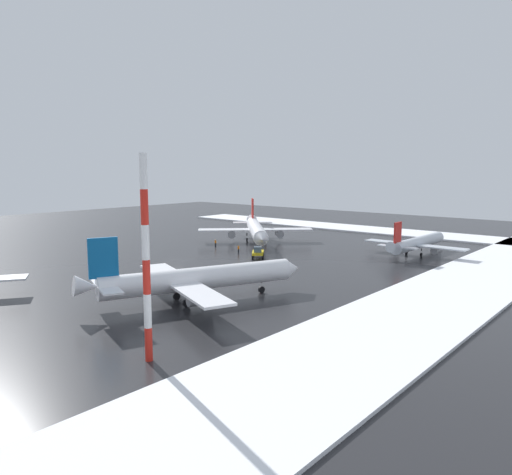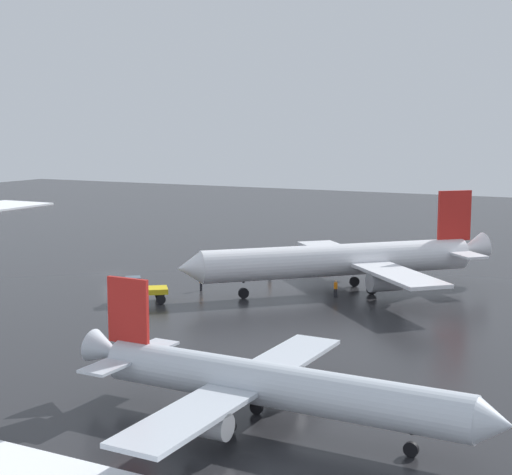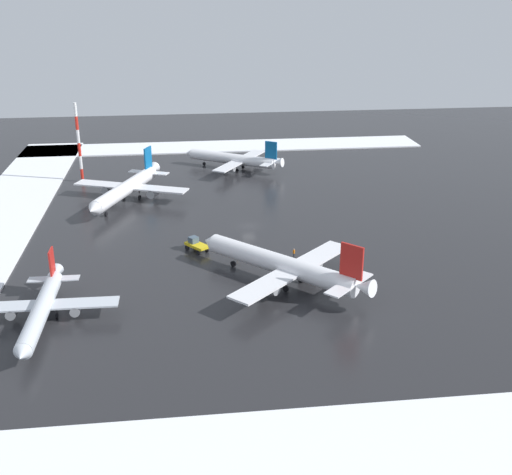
{
  "view_description": "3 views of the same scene",
  "coord_description": "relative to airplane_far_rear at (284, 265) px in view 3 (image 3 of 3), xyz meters",
  "views": [
    {
      "loc": [
        -63.26,
        -73.44,
        17.92
      ],
      "look_at": [
        18.67,
        -4.4,
        2.89
      ],
      "focal_mm": 35.0,
      "sensor_mm": 36.0,
      "label": 1
    },
    {
      "loc": [
        54.45,
        -70.58,
        16.59
      ],
      "look_at": [
        16.68,
        3.16,
        4.8
      ],
      "focal_mm": 55.0,
      "sensor_mm": 36.0,
      "label": 2
    },
    {
      "loc": [
        119.36,
        -12.92,
        45.19
      ],
      "look_at": [
        16.63,
        -0.52,
        4.07
      ],
      "focal_mm": 45.0,
      "sensor_mm": 36.0,
      "label": 3
    }
  ],
  "objects": [
    {
      "name": "ground_plane",
      "position": [
        -27.03,
        -2.65,
        -3.29
      ],
      "size": [
        240.0,
        240.0,
        0.0
      ],
      "primitive_type": "plane",
      "color": "#232326"
    },
    {
      "name": "snow_bank_left",
      "position": [
        -94.03,
        -2.65,
        -3.11
      ],
      "size": [
        14.0,
        116.0,
        0.36
      ],
      "primitive_type": "cube",
      "color": "white",
      "rests_on": "ground_plane"
    },
    {
      "name": "snow_bank_right",
      "position": [
        39.97,
        -2.65,
        -3.11
      ],
      "size": [
        14.0,
        116.0,
        0.36
      ],
      "primitive_type": "cube",
      "color": "white",
      "rests_on": "ground_plane"
    },
    {
      "name": "airplane_far_rear",
      "position": [
        0.0,
        0.0,
        0.0
      ],
      "size": [
        26.43,
        26.01,
        9.95
      ],
      "rotation": [
        0.0,
        0.0,
        3.91
      ],
      "color": "white",
      "rests_on": "ground_plane"
    },
    {
      "name": "airplane_foreground_jet",
      "position": [
        -45.61,
        -27.67,
        -0.14
      ],
      "size": [
        30.61,
        25.92,
        9.51
      ],
      "rotation": [
        0.0,
        0.0,
        5.9
      ],
      "color": "white",
      "rests_on": "ground_plane"
    },
    {
      "name": "airplane_parked_portside",
      "position": [
        -69.09,
        -1.8,
        -0.5
      ],
      "size": [
        21.63,
        25.2,
        8.45
      ],
      "rotation": [
        0.0,
        0.0,
        4.14
      ],
      "color": "white",
      "rests_on": "ground_plane"
    },
    {
      "name": "airplane_parked_starboard",
      "position": [
        9.07,
        -35.99,
        -0.77
      ],
      "size": [
        25.57,
        21.14,
        7.61
      ],
      "rotation": [
        0.0,
        0.0,
        6.27
      ],
      "color": "silver",
      "rests_on": "ground_plane"
    },
    {
      "name": "pushback_tug",
      "position": [
        -15.47,
        -13.53,
        -2.0
      ],
      "size": [
        4.99,
        4.55,
        2.5
      ],
      "rotation": [
        0.0,
        0.0,
        3.8
      ],
      "color": "gold",
      "rests_on": "ground_plane"
    },
    {
      "name": "ground_crew_mid_apron",
      "position": [
        0.15,
        -2.91,
        -2.32
      ],
      "size": [
        0.36,
        0.36,
        1.71
      ],
      "rotation": [
        0.0,
        0.0,
        1.68
      ],
      "color": "black",
      "rests_on": "ground_plane"
    },
    {
      "name": "ground_crew_near_tug",
      "position": [
        -10.18,
        3.53,
        -2.32
      ],
      "size": [
        0.36,
        0.36,
        1.71
      ],
      "rotation": [
        0.0,
        0.0,
        4.66
      ],
      "color": "black",
      "rests_on": "ground_plane"
    },
    {
      "name": "ground_crew_by_nose_gear",
      "position": [
        -13.17,
        -6.25,
        -2.32
      ],
      "size": [
        0.36,
        0.36,
        1.71
      ],
      "rotation": [
        0.0,
        0.0,
        0.04
      ],
      "color": "black",
      "rests_on": "ground_plane"
    },
    {
      "name": "antenna_mast",
      "position": [
        -62.6,
        -39.66,
        6.33
      ],
      "size": [
        0.7,
        0.7,
        19.23
      ],
      "color": "red",
      "rests_on": "ground_plane"
    }
  ]
}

